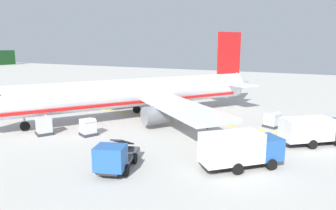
% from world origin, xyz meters
% --- Properties ---
extents(airliner_foreground, '(37.21, 31.61, 11.90)m').
position_xyz_m(airliner_foreground, '(35.33, 16.91, 3.39)').
color(airliner_foreground, silver).
rests_on(airliner_foreground, ground).
extents(service_truck_fuel, '(6.19, 4.02, 2.53)m').
position_xyz_m(service_truck_fuel, '(19.05, 7.82, 1.19)').
color(service_truck_fuel, '#2659A5').
rests_on(service_truck_fuel, ground).
extents(service_truck_catering, '(6.32, 6.20, 2.99)m').
position_xyz_m(service_truck_catering, '(24.53, -0.47, 1.64)').
color(service_truck_catering, '#2659A5').
rests_on(service_truck_catering, ground).
extents(service_truck_pushback, '(6.06, 6.41, 2.78)m').
position_xyz_m(service_truck_pushback, '(33.86, -5.19, 1.56)').
color(service_truck_pushback, '#2659A5').
rests_on(service_truck_pushback, ground).
extents(cargo_container_near, '(2.21, 2.21, 1.94)m').
position_xyz_m(cargo_container_near, '(38.90, -0.42, 0.91)').
color(cargo_container_near, '#333338').
rests_on(cargo_container_near, ground).
extents(cargo_container_mid, '(2.11, 2.11, 1.94)m').
position_xyz_m(cargo_container_mid, '(25.45, 16.67, 0.92)').
color(cargo_container_mid, '#333338').
rests_on(cargo_container_mid, ground).
extents(cargo_container_far, '(2.26, 2.26, 2.10)m').
position_xyz_m(cargo_container_far, '(23.33, 21.21, 1.00)').
color(cargo_container_far, '#333338').
rests_on(cargo_container_far, ground).
extents(crew_marshaller, '(0.45, 0.53, 1.61)m').
position_xyz_m(crew_marshaller, '(41.63, 10.59, 0.95)').
color(crew_marshaller, '#191E33').
rests_on(crew_marshaller, ground).
extents(crew_loader_left, '(0.63, 0.29, 1.69)m').
position_xyz_m(crew_loader_left, '(34.25, 6.14, 1.00)').
color(crew_loader_left, '#191E33').
rests_on(crew_loader_left, ground).
extents(apron_guide_line, '(0.30, 60.00, 0.01)m').
position_xyz_m(apron_guide_line, '(36.71, 12.21, 0.01)').
color(apron_guide_line, yellow).
rests_on(apron_guide_line, ground).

